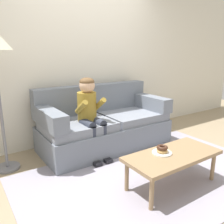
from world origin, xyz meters
name	(u,v)px	position (x,y,z in m)	size (l,w,h in m)	color
ground	(137,168)	(0.00, 0.00, 0.00)	(10.00, 10.00, 0.00)	#9E896B
wall_back	(83,54)	(0.00, 1.40, 1.40)	(8.00, 0.10, 2.80)	silver
area_rug	(151,176)	(0.00, -0.25, 0.01)	(3.00, 1.85, 0.01)	#9993A3
couch	(104,125)	(0.03, 0.85, 0.34)	(1.93, 0.90, 0.93)	slate
coffee_table	(173,157)	(0.05, -0.52, 0.34)	(1.06, 0.49, 0.38)	#937551
person_child	(90,110)	(-0.32, 0.64, 0.67)	(0.34, 0.58, 1.10)	olive
plate	(162,153)	(-0.04, -0.45, 0.39)	(0.21, 0.21, 0.01)	white
donut	(162,151)	(-0.04, -0.45, 0.41)	(0.12, 0.12, 0.04)	tan
donut_second	(162,147)	(-0.04, -0.45, 0.45)	(0.12, 0.12, 0.04)	#422619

